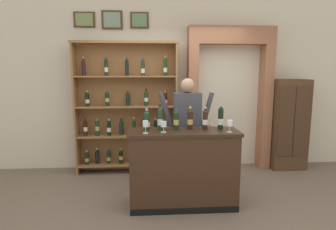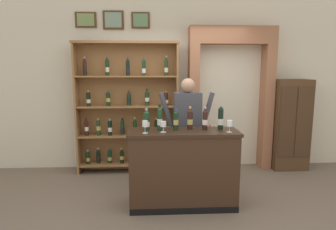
{
  "view_description": "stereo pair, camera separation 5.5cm",
  "coord_description": "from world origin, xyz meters",
  "px_view_note": "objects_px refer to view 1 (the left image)",
  "views": [
    {
      "loc": [
        -0.38,
        -3.59,
        1.8
      ],
      "look_at": [
        -0.12,
        0.26,
        1.18
      ],
      "focal_mm": 30.97,
      "sensor_mm": 36.0,
      "label": 1
    },
    {
      "loc": [
        -0.32,
        -3.59,
        1.8
      ],
      "look_at": [
        -0.12,
        0.26,
        1.18
      ],
      "focal_mm": 30.97,
      "sensor_mm": 36.0,
      "label": 2
    }
  ],
  "objects_px": {
    "tasting_bottle_vin_santo": "(205,119)",
    "wine_glass_center": "(230,124)",
    "tasting_bottle_grappa": "(176,120)",
    "tasting_bottle_bianco": "(221,118)",
    "side_cabinet": "(288,124)",
    "wine_shelf": "(127,107)",
    "shopkeeper": "(187,122)",
    "tasting_counter": "(183,169)",
    "tasting_bottle_brunello": "(190,119)",
    "wine_glass_spare": "(164,125)",
    "tasting_bottle_riserva": "(147,120)",
    "wine_glass_left": "(145,124)",
    "tasting_bottle_super_tuscan": "(160,118)"
  },
  "relations": [
    {
      "from": "tasting_bottle_vin_santo",
      "to": "wine_glass_center",
      "type": "height_order",
      "value": "tasting_bottle_vin_santo"
    },
    {
      "from": "tasting_bottle_grappa",
      "to": "tasting_bottle_bianco",
      "type": "height_order",
      "value": "tasting_bottle_bianco"
    },
    {
      "from": "side_cabinet",
      "to": "wine_shelf",
      "type": "bearing_deg",
      "value": -179.67
    },
    {
      "from": "shopkeeper",
      "to": "tasting_bottle_grappa",
      "type": "bearing_deg",
      "value": -112.37
    },
    {
      "from": "tasting_counter",
      "to": "wine_glass_center",
      "type": "bearing_deg",
      "value": -11.93
    },
    {
      "from": "tasting_bottle_bianco",
      "to": "wine_glass_center",
      "type": "relative_size",
      "value": 2.15
    },
    {
      "from": "tasting_bottle_brunello",
      "to": "tasting_bottle_grappa",
      "type": "bearing_deg",
      "value": -168.16
    },
    {
      "from": "wine_glass_center",
      "to": "wine_glass_spare",
      "type": "bearing_deg",
      "value": 176.98
    },
    {
      "from": "tasting_counter",
      "to": "tasting_bottle_brunello",
      "type": "relative_size",
      "value": 4.69
    },
    {
      "from": "wine_shelf",
      "to": "wine_glass_spare",
      "type": "bearing_deg",
      "value": -68.87
    },
    {
      "from": "side_cabinet",
      "to": "tasting_bottle_vin_santo",
      "type": "bearing_deg",
      "value": -143.1
    },
    {
      "from": "shopkeeper",
      "to": "tasting_bottle_bianco",
      "type": "xyz_separation_m",
      "value": [
        0.37,
        -0.5,
        0.14
      ]
    },
    {
      "from": "tasting_bottle_riserva",
      "to": "tasting_bottle_brunello",
      "type": "height_order",
      "value": "tasting_bottle_brunello"
    },
    {
      "from": "shopkeeper",
      "to": "wine_glass_left",
      "type": "xyz_separation_m",
      "value": [
        -0.6,
        -0.68,
        0.11
      ]
    },
    {
      "from": "wine_shelf",
      "to": "wine_glass_left",
      "type": "xyz_separation_m",
      "value": [
        0.34,
        -1.49,
        -0.02
      ]
    },
    {
      "from": "shopkeeper",
      "to": "tasting_bottle_riserva",
      "type": "bearing_deg",
      "value": -141.06
    },
    {
      "from": "tasting_counter",
      "to": "wine_glass_center",
      "type": "distance_m",
      "value": 0.84
    },
    {
      "from": "wine_glass_center",
      "to": "tasting_bottle_bianco",
      "type": "bearing_deg",
      "value": 109.87
    },
    {
      "from": "side_cabinet",
      "to": "wine_glass_center",
      "type": "bearing_deg",
      "value": -134.73
    },
    {
      "from": "tasting_bottle_super_tuscan",
      "to": "tasting_bottle_grappa",
      "type": "bearing_deg",
      "value": -3.42
    },
    {
      "from": "tasting_bottle_riserva",
      "to": "tasting_bottle_bianco",
      "type": "distance_m",
      "value": 0.96
    },
    {
      "from": "tasting_bottle_grappa",
      "to": "tasting_bottle_bianco",
      "type": "bearing_deg",
      "value": 1.67
    },
    {
      "from": "side_cabinet",
      "to": "tasting_bottle_grappa",
      "type": "height_order",
      "value": "side_cabinet"
    },
    {
      "from": "wine_shelf",
      "to": "wine_glass_spare",
      "type": "xyz_separation_m",
      "value": [
        0.56,
        -1.46,
        -0.03
      ]
    },
    {
      "from": "side_cabinet",
      "to": "tasting_bottle_super_tuscan",
      "type": "distance_m",
      "value": 2.73
    },
    {
      "from": "shopkeeper",
      "to": "tasting_bottle_grappa",
      "type": "distance_m",
      "value": 0.57
    },
    {
      "from": "tasting_counter",
      "to": "tasting_bottle_riserva",
      "type": "xyz_separation_m",
      "value": [
        -0.47,
        0.09,
        0.63
      ]
    },
    {
      "from": "shopkeeper",
      "to": "wine_glass_left",
      "type": "bearing_deg",
      "value": -131.54
    },
    {
      "from": "side_cabinet",
      "to": "wine_glass_left",
      "type": "bearing_deg",
      "value": -149.32
    },
    {
      "from": "side_cabinet",
      "to": "wine_glass_spare",
      "type": "height_order",
      "value": "side_cabinet"
    },
    {
      "from": "tasting_bottle_super_tuscan",
      "to": "wine_shelf",
      "type": "bearing_deg",
      "value": 111.76
    },
    {
      "from": "tasting_counter",
      "to": "wine_glass_left",
      "type": "height_order",
      "value": "wine_glass_left"
    },
    {
      "from": "side_cabinet",
      "to": "tasting_counter",
      "type": "xyz_separation_m",
      "value": [
        -2.06,
        -1.4,
        -0.3
      ]
    },
    {
      "from": "tasting_counter",
      "to": "tasting_bottle_super_tuscan",
      "type": "relative_size",
      "value": 4.22
    },
    {
      "from": "wine_shelf",
      "to": "wine_glass_spare",
      "type": "relative_size",
      "value": 16.0
    },
    {
      "from": "tasting_bottle_brunello",
      "to": "wine_glass_left",
      "type": "relative_size",
      "value": 1.9
    },
    {
      "from": "tasting_bottle_bianco",
      "to": "wine_glass_spare",
      "type": "height_order",
      "value": "tasting_bottle_bianco"
    },
    {
      "from": "tasting_counter",
      "to": "wine_glass_left",
      "type": "xyz_separation_m",
      "value": [
        -0.48,
        -0.11,
        0.62
      ]
    },
    {
      "from": "tasting_bottle_vin_santo",
      "to": "wine_shelf",
      "type": "bearing_deg",
      "value": 130.09
    },
    {
      "from": "tasting_bottle_super_tuscan",
      "to": "tasting_bottle_bianco",
      "type": "bearing_deg",
      "value": 0.35
    },
    {
      "from": "tasting_bottle_grappa",
      "to": "wine_glass_left",
      "type": "height_order",
      "value": "tasting_bottle_grappa"
    },
    {
      "from": "wine_shelf",
      "to": "tasting_bottle_grappa",
      "type": "xyz_separation_m",
      "value": [
        0.73,
        -1.33,
        0.0
      ]
    },
    {
      "from": "tasting_bottle_riserva",
      "to": "wine_glass_center",
      "type": "bearing_deg",
      "value": -11.65
    },
    {
      "from": "side_cabinet",
      "to": "tasting_bottle_bianco",
      "type": "height_order",
      "value": "side_cabinet"
    },
    {
      "from": "side_cabinet",
      "to": "wine_glass_spare",
      "type": "bearing_deg",
      "value": -147.62
    },
    {
      "from": "shopkeeper",
      "to": "tasting_bottle_vin_santo",
      "type": "relative_size",
      "value": 5.52
    },
    {
      "from": "wine_glass_center",
      "to": "tasting_bottle_brunello",
      "type": "bearing_deg",
      "value": 155.56
    },
    {
      "from": "wine_glass_spare",
      "to": "tasting_bottle_grappa",
      "type": "bearing_deg",
      "value": 37.64
    },
    {
      "from": "tasting_bottle_grappa",
      "to": "wine_glass_spare",
      "type": "xyz_separation_m",
      "value": [
        -0.17,
        -0.13,
        -0.03
      ]
    },
    {
      "from": "wine_shelf",
      "to": "tasting_counter",
      "type": "distance_m",
      "value": 1.73
    }
  ]
}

